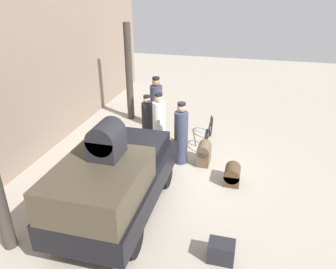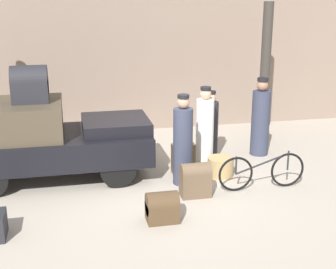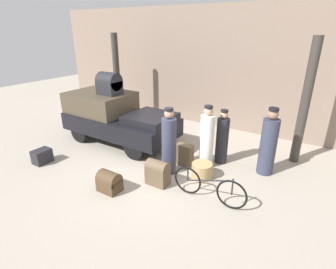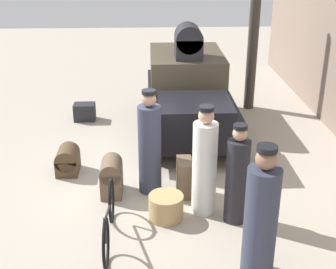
{
  "view_description": "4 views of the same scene",
  "coord_description": "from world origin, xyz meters",
  "views": [
    {
      "loc": [
        -7.71,
        -1.85,
        4.82
      ],
      "look_at": [
        0.2,
        0.2,
        0.95
      ],
      "focal_mm": 35.0,
      "sensor_mm": 36.0,
      "label": 1
    },
    {
      "loc": [
        -1.73,
        -8.67,
        3.64
      ],
      "look_at": [
        0.2,
        0.2,
        0.95
      ],
      "focal_mm": 50.0,
      "sensor_mm": 36.0,
      "label": 2
    },
    {
      "loc": [
        3.8,
        -5.45,
        3.68
      ],
      "look_at": [
        0.2,
        0.2,
        0.95
      ],
      "focal_mm": 28.0,
      "sensor_mm": 36.0,
      "label": 3
    },
    {
      "loc": [
        7.57,
        -0.12,
        4.12
      ],
      "look_at": [
        0.2,
        0.2,
        0.95
      ],
      "focal_mm": 50.0,
      "sensor_mm": 36.0,
      "label": 4
    }
  ],
  "objects": [
    {
      "name": "trunk_barrel_dark",
      "position": [
        0.51,
        -0.78,
        0.34
      ],
      "size": [
        0.56,
        0.36,
        0.65
      ],
      "color": "brown",
      "rests_on": "ground"
    },
    {
      "name": "conductor_in_dark_uniform",
      "position": [
        0.43,
        -0.12,
        0.84
      ],
      "size": [
        0.39,
        0.39,
        1.83
      ],
      "color": "#33384C",
      "rests_on": "ground"
    },
    {
      "name": "station_building_facade",
      "position": [
        0.0,
        4.08,
        2.25
      ],
      "size": [
        16.0,
        0.15,
        4.5
      ],
      "color": "gray",
      "rests_on": "ground"
    },
    {
      "name": "trunk_umber_medium",
      "position": [
        -0.3,
        -1.65,
        0.25
      ],
      "size": [
        0.53,
        0.4,
        0.52
      ],
      "color": "#4C3823",
      "rests_on": "ground"
    },
    {
      "name": "ground_plane",
      "position": [
        0.0,
        0.0,
        0.0
      ],
      "size": [
        30.0,
        30.0,
        0.0
      ],
      "primitive_type": "plane",
      "color": "#A89E8E"
    },
    {
      "name": "porter_standing_middle",
      "position": [
        1.41,
        1.19,
        0.73
      ],
      "size": [
        0.35,
        0.35,
        1.6
      ],
      "color": "#232328",
      "rests_on": "ground"
    },
    {
      "name": "canopy_pillar_right",
      "position": [
        3.23,
        2.44,
        1.76
      ],
      "size": [
        0.26,
        0.26,
        3.52
      ],
      "color": "#38332D",
      "rests_on": "ground"
    },
    {
      "name": "porter_carrying_trunk",
      "position": [
        2.66,
        1.26,
        0.84
      ],
      "size": [
        0.43,
        0.43,
        1.84
      ],
      "color": "#33384C",
      "rests_on": "ground"
    },
    {
      "name": "bicycle",
      "position": [
        1.88,
        -0.72,
        0.36
      ],
      "size": [
        1.78,
        0.04,
        0.74
      ],
      "color": "black",
      "rests_on": "ground"
    },
    {
      "name": "trunk_on_truck_roof",
      "position": [
        -2.45,
        0.76,
        1.97
      ],
      "size": [
        0.7,
        0.58,
        0.72
      ],
      "color": "#232328",
      "rests_on": "truck"
    },
    {
      "name": "porter_with_bicycle",
      "position": [
        1.14,
        0.73,
        0.82
      ],
      "size": [
        0.39,
        0.39,
        1.8
      ],
      "color": "white",
      "rests_on": "ground"
    },
    {
      "name": "truck",
      "position": [
        -2.28,
        0.76,
        0.89
      ],
      "size": [
        3.89,
        1.78,
        1.63
      ],
      "color": "black",
      "rests_on": "ground"
    },
    {
      "name": "wicker_basket",
      "position": [
        1.31,
        0.12,
        0.2
      ],
      "size": [
        0.55,
        0.55,
        0.4
      ],
      "color": "tan",
      "rests_on": "ground"
    },
    {
      "name": "trunk_large_brown",
      "position": [
        0.59,
        0.46,
        0.32
      ],
      "size": [
        0.48,
        0.25,
        0.63
      ],
      "color": "brown",
      "rests_on": "ground"
    }
  ]
}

